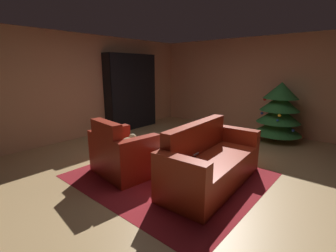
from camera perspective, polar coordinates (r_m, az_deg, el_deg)
The scene contains 11 objects.
ground_plane at distance 4.33m, azimuth 3.31°, elevation -9.61°, with size 7.97×7.97×0.00m, color tan.
wall_back at distance 6.96m, azimuth 20.67°, elevation 9.14°, with size 6.20×0.06×2.52m, color tan.
wall_left at distance 6.33m, azimuth -19.45°, elevation 8.86°, with size 0.06×6.76×2.52m, color tan.
area_rug at distance 4.00m, azimuth 0.48°, elevation -11.62°, with size 2.79×2.49×0.01m, color maroon.
bookshelf_unit at distance 6.99m, azimuth -8.05°, elevation 7.92°, with size 0.35×1.61×2.09m.
armchair_red at distance 4.00m, azimuth -10.96°, elevation -6.77°, with size 1.10×0.86×0.93m.
couch_red at distance 3.68m, azimuth 10.11°, elevation -8.82°, with size 0.89×1.98×0.91m.
coffee_table at distance 3.76m, azimuth 2.70°, elevation -6.34°, with size 0.64×0.64×0.48m.
book_stack_on_table at distance 3.72m, azimuth 3.81°, elevation -4.66°, with size 0.23×0.18×0.12m.
bottle_on_table at distance 3.88m, azimuth 2.65°, elevation -3.49°, with size 0.08×0.08×0.22m.
decorated_tree at distance 6.21m, azimuth 25.05°, elevation 3.09°, with size 1.09×1.09×1.40m.
Camera 1 is at (2.39, -3.17, 1.72)m, focal length 25.44 mm.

